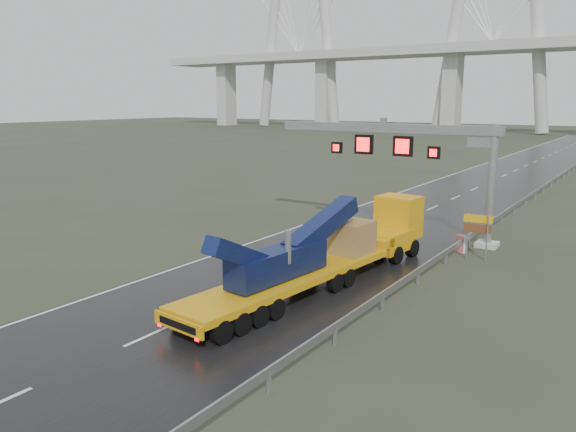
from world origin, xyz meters
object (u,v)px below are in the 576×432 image
Objects in this scene: sign_gantry at (414,148)px; heavy_haul_truck at (337,248)px; exit_sign_pair at (478,228)px; striped_barrier at (461,244)px.

sign_gantry reaches higher than heavy_haul_truck.
exit_sign_pair is 1.97m from striped_barrier.
sign_gantry reaches higher than striped_barrier.
striped_barrier is at bearing -27.98° from sign_gantry.
striped_barrier is at bearing 71.85° from heavy_haul_truck.
exit_sign_pair is 2.55× the size of striped_barrier.
exit_sign_pair is at bearing 62.27° from heavy_haul_truck.
sign_gantry reaches higher than exit_sign_pair.
exit_sign_pair reaches higher than striped_barrier.
heavy_haul_truck is 17.17× the size of striped_barrier.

